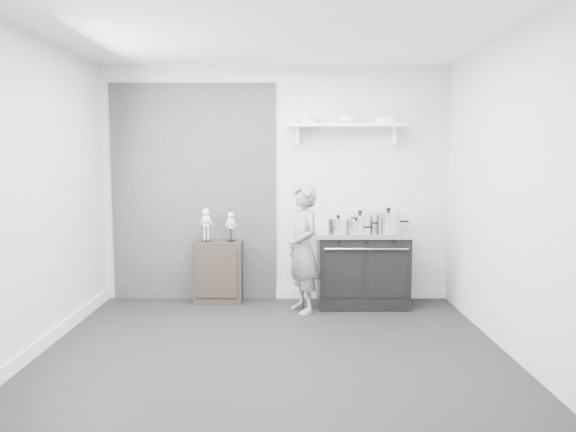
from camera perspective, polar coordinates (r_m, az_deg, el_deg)
The scene contains 15 objects.
ground at distance 4.99m, azimuth -1.59°, elevation -13.42°, with size 4.00×4.00×0.00m, color black.
room_shell at distance 4.86m, azimuth -2.66°, elevation 5.74°, with size 4.02×3.62×2.71m.
wall_shelf at distance 6.43m, azimuth 5.97°, elevation 9.08°, with size 1.30×0.26×0.24m.
stove at distance 6.36m, azimuth 7.54°, elevation -5.26°, with size 1.05×0.65×0.84m.
side_cabinet at distance 6.50m, azimuth -7.10°, elevation -5.65°, with size 0.54×0.32×0.71m, color black.
child at distance 5.99m, azimuth 1.55°, elevation -3.38°, with size 0.50×0.33×1.37m, color slate.
pot_front_left at distance 6.16m, azimuth 5.13°, elevation -0.94°, with size 0.32×0.24×0.20m.
pot_back_left at distance 6.39m, azimuth 7.32°, elevation -0.62°, with size 0.38×0.29×0.23m.
pot_back_right at distance 6.46m, azimuth 10.16°, elevation -0.47°, with size 0.38×0.29×0.26m.
pot_front_center at distance 6.14m, azimuth 6.96°, elevation -1.07°, with size 0.28×0.19×0.17m.
skeleton_full at distance 6.43m, azimuth -8.31°, elevation -0.65°, with size 0.12×0.08×0.43m, color beige, non-canonical shape.
skeleton_torso at distance 6.39m, azimuth -5.83°, elevation -0.88°, with size 0.11×0.07×0.38m, color beige, non-canonical shape.
bowl_large at distance 6.40m, azimuth 2.11°, elevation 9.71°, with size 0.28×0.28×0.07m, color white.
bowl_small at distance 6.43m, azimuth 6.12°, elevation 9.67°, with size 0.23×0.23×0.07m, color white.
plate_stack at distance 6.49m, azimuth 9.99°, elevation 9.53°, with size 0.25×0.25×0.06m, color white.
Camera 1 is at (0.12, -4.71, 1.66)m, focal length 35.00 mm.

